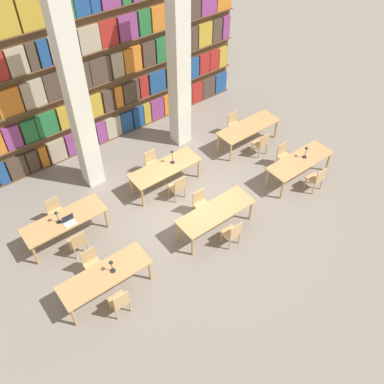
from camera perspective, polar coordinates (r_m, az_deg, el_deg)
The scene contains 27 objects.
ground_plane at distance 12.87m, azimuth -0.31°, elevation -1.90°, with size 40.00×40.00×0.00m, color gray.
bookshelf_bank at distance 14.26m, azimuth -11.49°, elevation 16.12°, with size 10.34×0.35×5.50m.
pillar_left at distance 12.25m, azimuth -15.13°, elevation 11.87°, with size 0.53×0.53×6.00m.
pillar_center at distance 13.66m, azimuth -1.77°, elevation 17.01°, with size 0.53×0.53×6.00m.
reading_table_0 at distance 10.69m, azimuth -11.52°, elevation -10.96°, with size 2.27×0.80×0.77m.
chair_0 at distance 10.49m, azimuth -9.60°, elevation -14.18°, with size 0.42×0.40×0.89m.
chair_1 at distance 11.24m, azimuth -13.19°, elevation -9.23°, with size 0.42×0.40×0.89m.
desk_lamp_0 at distance 10.42m, azimuth -10.70°, elevation -9.45°, with size 0.14×0.14×0.40m.
reading_table_1 at distance 11.78m, azimuth 3.20°, elevation -2.80°, with size 2.27×0.80×0.77m.
chair_2 at distance 11.62m, azimuth 5.42°, elevation -5.40°, with size 0.42×0.40×0.89m.
chair_3 at distance 12.29m, azimuth 1.20°, elevation -1.52°, with size 0.42×0.40×0.89m.
reading_table_2 at distance 13.71m, azimuth 14.19°, elevation 3.89°, with size 2.27×0.80×0.77m.
chair_4 at distance 13.58m, azimuth 16.27°, elevation 1.77°, with size 0.42×0.40×0.89m.
chair_5 at distance 14.17m, azimuth 12.14°, elevation 4.81°, with size 0.42×0.40×0.89m.
desk_lamp_1 at distance 13.62m, azimuth 14.97°, elevation 5.40°, with size 0.14×0.14×0.42m.
reading_table_3 at distance 12.06m, azimuth -16.63°, elevation -3.77°, with size 2.27×0.80×0.77m.
chair_6 at distance 11.76m, azimuth -14.97°, elevation -6.43°, with size 0.42×0.40×0.89m.
chair_7 at distance 12.67m, azimuth -17.72°, elevation -2.49°, with size 0.42×0.40×0.89m.
desk_lamp_2 at distance 11.76m, azimuth -17.60°, elevation -2.93°, with size 0.14×0.14×0.43m.
laptop at distance 11.84m, azimuth -16.02°, elevation -3.83°, with size 0.32×0.22×0.21m.
reading_table_4 at distance 13.07m, azimuth -3.61°, elevation 3.07°, with size 2.27×0.80×0.77m.
chair_8 at distance 12.78m, azimuth -1.88°, elevation 0.73°, with size 0.42×0.40×0.89m.
chair_9 at distance 13.64m, azimuth -5.29°, elevation 3.91°, with size 0.42×0.40×0.89m.
desk_lamp_3 at distance 12.94m, azimuth -2.65°, elevation 5.04°, with size 0.14×0.14×0.49m.
reading_table_5 at distance 14.79m, azimuth 7.53°, elevation 8.43°, with size 2.27×0.80×0.77m.
chair_10 at distance 14.53m, azimuth 9.23°, elevation 6.44°, with size 0.42×0.40×0.89m.
chair_11 at distance 15.28m, azimuth 5.63°, elevation 9.02°, with size 0.42×0.40×0.89m.
Camera 1 is at (-5.32, -7.04, 9.38)m, focal length 40.00 mm.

